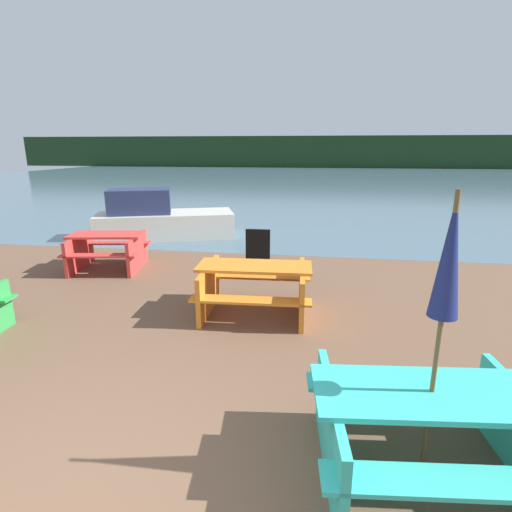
# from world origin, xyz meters

# --- Properties ---
(water) EXTENTS (60.00, 50.00, 0.00)m
(water) POSITION_xyz_m (0.00, 32.49, -0.00)
(water) COLOR slate
(water) RESTS_ON ground_plane
(far_treeline) EXTENTS (80.00, 1.60, 4.00)m
(far_treeline) POSITION_xyz_m (0.00, 52.49, 2.00)
(far_treeline) COLOR #193319
(far_treeline) RESTS_ON water
(picnic_table_teal) EXTENTS (1.90, 1.55, 0.74)m
(picnic_table_teal) POSITION_xyz_m (2.63, 1.00, 0.45)
(picnic_table_teal) COLOR #33B7A8
(picnic_table_teal) RESTS_ON ground_plane
(picnic_table_orange) EXTENTS (1.80, 1.46, 0.78)m
(picnic_table_orange) POSITION_xyz_m (0.81, 3.98, 0.47)
(picnic_table_orange) COLOR orange
(picnic_table_orange) RESTS_ON ground_plane
(picnic_table_red) EXTENTS (1.72, 1.61, 0.76)m
(picnic_table_red) POSITION_xyz_m (-2.64, 5.85, 0.45)
(picnic_table_red) COLOR red
(picnic_table_red) RESTS_ON ground_plane
(umbrella_navy) EXTENTS (0.21, 0.21, 2.25)m
(umbrella_navy) POSITION_xyz_m (2.63, 1.00, 1.75)
(umbrella_navy) COLOR brown
(umbrella_navy) RESTS_ON ground_plane
(boat) EXTENTS (4.11, 2.68, 1.39)m
(boat) POSITION_xyz_m (-2.74, 9.03, 0.51)
(boat) COLOR beige
(boat) RESTS_ON water
(signboard) EXTENTS (0.55, 0.08, 0.75)m
(signboard) POSITION_xyz_m (0.43, 6.86, 0.38)
(signboard) COLOR black
(signboard) RESTS_ON ground_plane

